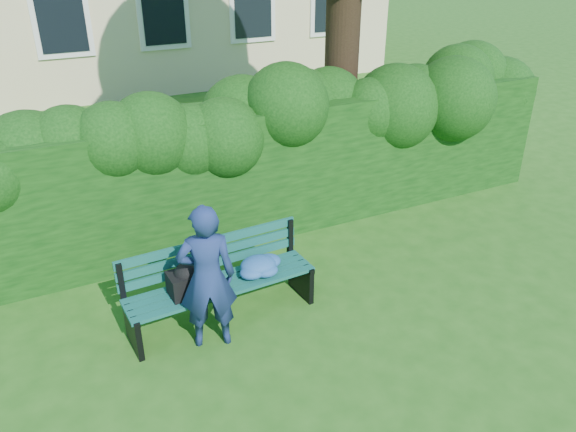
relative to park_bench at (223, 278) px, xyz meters
name	(u,v)px	position (x,y,z in m)	size (l,w,h in m)	color
ground	(311,312)	(0.90, -0.38, -0.50)	(80.00, 80.00, 0.00)	#225816
hedge	(236,172)	(0.90, 1.82, 0.40)	(10.00, 1.00, 1.80)	black
park_bench	(223,278)	(0.00, 0.00, 0.00)	(2.11, 0.66, 0.89)	#0F4B42
man_reading	(207,277)	(-0.28, -0.35, 0.29)	(0.58, 0.38, 1.59)	navy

